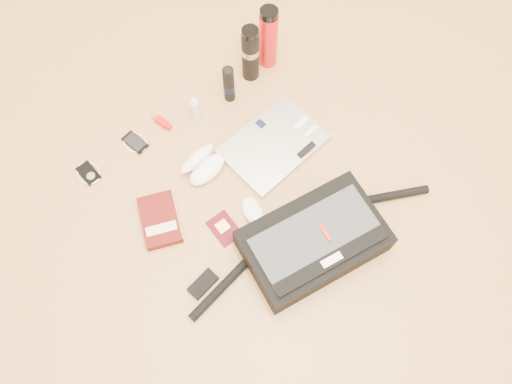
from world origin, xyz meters
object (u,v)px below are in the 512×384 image
at_px(messenger_bag, 313,241).
at_px(laptop, 274,145).
at_px(thermos_red, 268,38).
at_px(thermos_black, 250,54).
at_px(book, 160,220).

relative_size(messenger_bag, laptop, 2.41).
xyz_separation_m(laptop, thermos_red, (0.22, 0.33, 0.13)).
bearing_deg(thermos_black, laptop, -111.31).
height_order(messenger_bag, laptop, messenger_bag).
xyz_separation_m(messenger_bag, thermos_black, (0.26, 0.70, 0.07)).
bearing_deg(book, thermos_red, 45.49).
distance_m(laptop, book, 0.50).
distance_m(book, thermos_black, 0.71).
bearing_deg(thermos_black, thermos_red, 7.96).
bearing_deg(thermos_black, messenger_bag, -110.28).
distance_m(messenger_bag, thermos_red, 0.80).
bearing_deg(thermos_red, thermos_black, -172.04).
height_order(thermos_black, thermos_red, thermos_red).
xyz_separation_m(messenger_bag, book, (-0.36, 0.38, -0.04)).
distance_m(book, thermos_red, 0.80).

